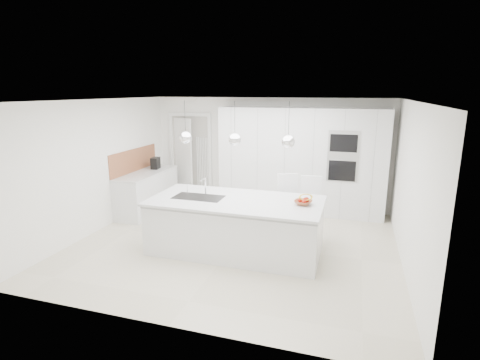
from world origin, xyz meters
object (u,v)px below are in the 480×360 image
(island_base, at_px, (235,227))
(bar_stool_left, at_px, (285,208))
(espresso_machine, at_px, (155,163))
(bar_stool_right, at_px, (309,210))
(fruit_bowl, at_px, (303,203))

(island_base, distance_m, bar_stool_left, 1.08)
(espresso_machine, relative_size, bar_stool_left, 0.22)
(bar_stool_left, bearing_deg, espresso_machine, 139.53)
(bar_stool_right, bearing_deg, island_base, -147.56)
(fruit_bowl, height_order, bar_stool_left, bar_stool_left)
(island_base, relative_size, bar_stool_right, 2.41)
(bar_stool_left, height_order, bar_stool_right, bar_stool_left)
(fruit_bowl, relative_size, bar_stool_left, 0.24)
(espresso_machine, bearing_deg, bar_stool_right, -24.68)
(fruit_bowl, xyz_separation_m, bar_stool_left, (-0.41, 0.72, -0.35))
(island_base, distance_m, fruit_bowl, 1.21)
(island_base, xyz_separation_m, bar_stool_left, (0.69, 0.82, 0.16))
(fruit_bowl, xyz_separation_m, espresso_machine, (-3.63, 1.78, 0.10))
(fruit_bowl, bearing_deg, island_base, -174.85)
(island_base, distance_m, bar_stool_right, 1.41)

